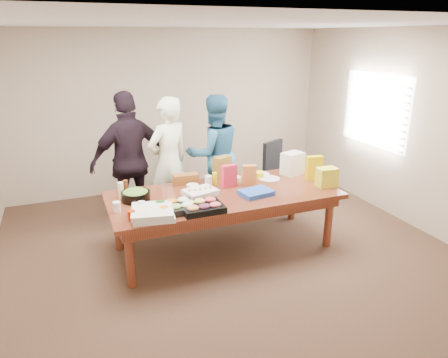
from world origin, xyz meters
name	(u,v)px	position (x,y,z in m)	size (l,w,h in m)	color
floor	(224,248)	(0.00, 0.00, -0.01)	(5.50, 5.00, 0.02)	#47301E
ceiling	(224,22)	(0.00, 0.00, 2.71)	(5.50, 5.00, 0.02)	white
wall_back	(170,111)	(0.00, 2.50, 1.35)	(5.50, 0.04, 2.70)	beige
wall_front	(366,235)	(0.00, -2.50, 1.35)	(5.50, 0.04, 2.70)	beige
wall_right	(405,127)	(2.75, 0.00, 1.35)	(0.04, 5.00, 2.70)	beige
window_panel	(375,110)	(2.72, 0.60, 1.50)	(0.03, 1.40, 1.10)	white
window_blinds	(373,110)	(2.68, 0.60, 1.50)	(0.04, 1.36, 1.00)	beige
conference_table	(224,221)	(0.00, 0.00, 0.38)	(2.80, 1.20, 0.75)	#4C1C0F
office_chair	(277,178)	(1.24, 0.90, 0.50)	(0.51, 0.51, 1.00)	black
person_center	(169,162)	(-0.43, 1.00, 0.91)	(0.66, 0.44, 1.82)	white
person_right	(214,154)	(0.33, 1.23, 0.89)	(0.87, 0.67, 1.78)	teal
person_left	(131,161)	(-0.94, 1.09, 0.95)	(1.12, 0.47, 1.91)	black
veggie_tray	(174,208)	(-0.72, -0.31, 0.79)	(0.47, 0.37, 0.07)	black
fruit_tray	(202,208)	(-0.43, -0.42, 0.78)	(0.46, 0.36, 0.07)	black
sheet_cake	(200,192)	(-0.29, 0.04, 0.78)	(0.38, 0.29, 0.07)	white
salad_bowl	(136,196)	(-1.05, 0.15, 0.80)	(0.34, 0.34, 0.11)	black
chip_bag_blue	(256,193)	(0.34, -0.20, 0.78)	(0.38, 0.28, 0.06)	blue
chip_bag_red	(229,176)	(0.14, 0.18, 0.89)	(0.20, 0.08, 0.29)	red
chip_bag_yellow	(314,168)	(1.30, 0.02, 0.91)	(0.22, 0.09, 0.32)	#EAC305
chip_bag_orange	(250,175)	(0.41, 0.14, 0.88)	(0.17, 0.08, 0.27)	orange
mayo_jar	(209,181)	(-0.10, 0.29, 0.82)	(0.09, 0.09, 0.14)	silver
mustard_bottle	(215,179)	(0.00, 0.31, 0.83)	(0.06, 0.06, 0.17)	#FFE901
dressing_bottle	(126,187)	(-1.13, 0.38, 0.84)	(0.06, 0.06, 0.18)	#5E2B14
ranch_bottle	(121,190)	(-1.20, 0.28, 0.85)	(0.07, 0.07, 0.20)	beige
banana_bunch	(254,175)	(0.58, 0.38, 0.79)	(0.25, 0.15, 0.08)	yellow
bread_loaf	(186,179)	(-0.34, 0.49, 0.82)	(0.33, 0.14, 0.13)	brown
kraft_bag	(222,168)	(0.18, 0.52, 0.90)	(0.23, 0.13, 0.30)	brown
red_cup	(132,216)	(-1.19, -0.39, 0.80)	(0.08, 0.08, 0.11)	#A92000
clear_cup_a	(142,206)	(-1.05, -0.18, 0.80)	(0.08, 0.08, 0.11)	white
clear_cup_b	(117,207)	(-1.30, -0.11, 0.81)	(0.08, 0.08, 0.12)	white
pizza_box_lower	(153,215)	(-0.96, -0.38, 0.77)	(0.43, 0.43, 0.05)	silver
pizza_box_upper	(152,211)	(-0.97, -0.39, 0.82)	(0.43, 0.43, 0.05)	silver
plate_a	(269,179)	(0.75, 0.24, 0.76)	(0.29, 0.29, 0.02)	silver
plate_b	(260,174)	(0.72, 0.47, 0.76)	(0.26, 0.26, 0.02)	silver
dip_bowl_a	(235,179)	(0.30, 0.35, 0.78)	(0.15, 0.15, 0.06)	beige
dip_bowl_b	(193,187)	(-0.32, 0.27, 0.78)	(0.15, 0.15, 0.06)	beige
grocery_bag_white	(292,163)	(1.15, 0.33, 0.90)	(0.29, 0.21, 0.31)	white
grocery_bag_yellow	(327,177)	(1.30, -0.27, 0.87)	(0.25, 0.17, 0.25)	yellow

